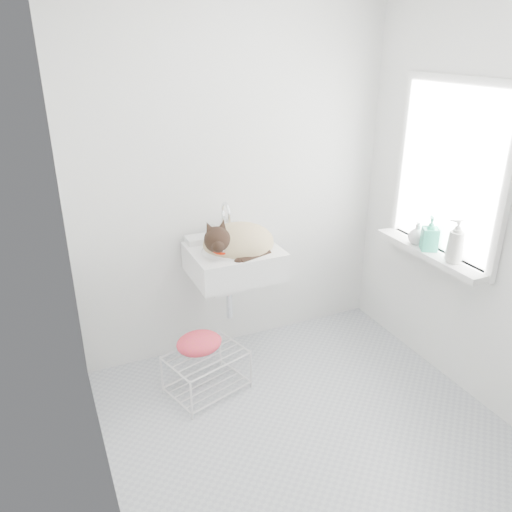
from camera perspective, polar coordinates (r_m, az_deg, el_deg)
name	(u,v)px	position (r m, az deg, el deg)	size (l,w,h in m)	color
floor	(301,420)	(3.18, 5.09, -17.88)	(2.20, 2.00, 0.02)	#ACB2B6
back_wall	(235,176)	(3.41, -2.37, 8.98)	(2.20, 0.02, 2.50)	silver
right_wall	(476,196)	(3.22, 23.45, 6.21)	(0.02, 2.00, 2.50)	silver
left_wall	(80,258)	(2.24, -19.21, -0.17)	(0.02, 2.00, 2.50)	silver
window_glass	(451,172)	(3.32, 21.06, 8.84)	(0.01, 0.80, 1.00)	white
window_frame	(449,172)	(3.31, 20.88, 8.83)	(0.04, 0.90, 1.10)	white
windowsill	(430,253)	(3.42, 18.93, 0.34)	(0.16, 0.88, 0.04)	white
sink	(234,248)	(3.26, -2.52, 0.90)	(0.56, 0.49, 0.23)	white
faucet	(223,219)	(3.37, -3.70, 4.17)	(0.21, 0.14, 0.21)	silver
cat	(236,243)	(3.23, -2.23, 1.49)	(0.48, 0.39, 0.30)	#CCBB7E
wire_rack	(207,371)	(3.31, -5.56, -12.69)	(0.46, 0.32, 0.28)	silver
towel	(199,347)	(3.25, -6.39, -10.15)	(0.29, 0.21, 0.12)	#DA571A
bottle_a	(452,262)	(3.27, 21.19, -0.64)	(0.09, 0.09, 0.23)	beige
bottle_b	(428,250)	(3.41, 18.75, 0.67)	(0.10, 0.10, 0.22)	teal
bottle_c	(416,244)	(3.49, 17.52, 1.33)	(0.11, 0.11, 0.15)	silver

